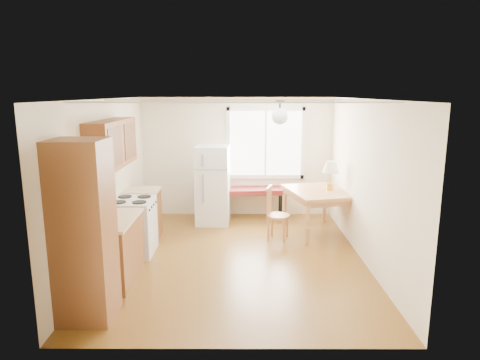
{
  "coord_description": "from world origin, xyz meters",
  "views": [
    {
      "loc": [
        0.08,
        -6.47,
        2.6
      ],
      "look_at": [
        0.07,
        0.57,
        1.15
      ],
      "focal_mm": 32.0,
      "sensor_mm": 36.0,
      "label": 1
    }
  ],
  "objects_px": {
    "bench": "(253,191)",
    "dining_table": "(317,196)",
    "refrigerator": "(213,185)",
    "chair": "(273,209)"
  },
  "relations": [
    {
      "from": "bench",
      "to": "chair",
      "type": "relative_size",
      "value": 1.49
    },
    {
      "from": "refrigerator",
      "to": "bench",
      "type": "bearing_deg",
      "value": 27.49
    },
    {
      "from": "refrigerator",
      "to": "dining_table",
      "type": "xyz_separation_m",
      "value": [
        1.98,
        -0.63,
        -0.06
      ]
    },
    {
      "from": "refrigerator",
      "to": "dining_table",
      "type": "relative_size",
      "value": 1.04
    },
    {
      "from": "dining_table",
      "to": "refrigerator",
      "type": "bearing_deg",
      "value": 148.77
    },
    {
      "from": "refrigerator",
      "to": "chair",
      "type": "distance_m",
      "value": 1.5
    },
    {
      "from": "refrigerator",
      "to": "chair",
      "type": "height_order",
      "value": "refrigerator"
    },
    {
      "from": "bench",
      "to": "dining_table",
      "type": "distance_m",
      "value": 1.55
    },
    {
      "from": "refrigerator",
      "to": "bench",
      "type": "distance_m",
      "value": 0.92
    },
    {
      "from": "dining_table",
      "to": "chair",
      "type": "distance_m",
      "value": 0.91
    }
  ]
}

